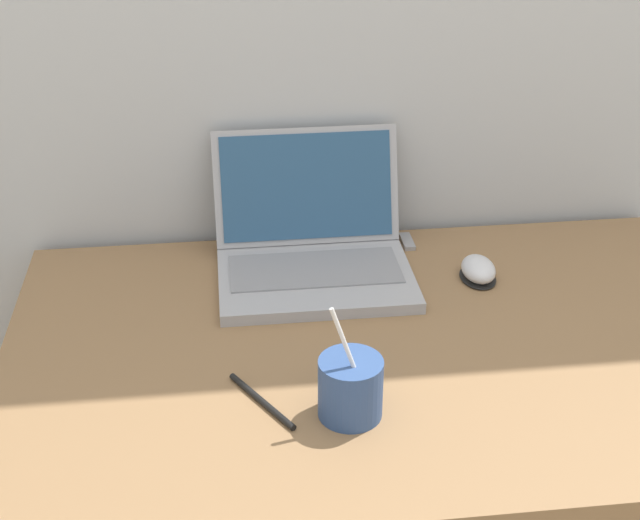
{
  "coord_description": "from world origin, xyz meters",
  "views": [
    {
      "loc": [
        -0.23,
        -0.74,
        1.53
      ],
      "look_at": [
        -0.09,
        0.5,
        0.84
      ],
      "focal_mm": 50.0,
      "sensor_mm": 36.0,
      "label": 1
    }
  ],
  "objects_px": {
    "drink_cup": "(350,387)",
    "usb_stick": "(407,241)",
    "pen": "(262,401)",
    "laptop": "(313,246)",
    "computer_mouse": "(478,270)"
  },
  "relations": [
    {
      "from": "usb_stick",
      "to": "pen",
      "type": "xyz_separation_m",
      "value": [
        -0.3,
        -0.45,
        0.0
      ]
    },
    {
      "from": "laptop",
      "to": "computer_mouse",
      "type": "xyz_separation_m",
      "value": [
        0.28,
        -0.06,
        -0.03
      ]
    },
    {
      "from": "drink_cup",
      "to": "usb_stick",
      "type": "relative_size",
      "value": 2.89
    },
    {
      "from": "usb_stick",
      "to": "pen",
      "type": "relative_size",
      "value": 0.46
    },
    {
      "from": "computer_mouse",
      "to": "laptop",
      "type": "bearing_deg",
      "value": 167.23
    },
    {
      "from": "computer_mouse",
      "to": "pen",
      "type": "bearing_deg",
      "value": -142.24
    },
    {
      "from": "pen",
      "to": "usb_stick",
      "type": "bearing_deg",
      "value": 56.34
    },
    {
      "from": "usb_stick",
      "to": "computer_mouse",
      "type": "bearing_deg",
      "value": -56.86
    },
    {
      "from": "pen",
      "to": "laptop",
      "type": "bearing_deg",
      "value": 72.98
    },
    {
      "from": "usb_stick",
      "to": "drink_cup",
      "type": "bearing_deg",
      "value": -110.39
    },
    {
      "from": "drink_cup",
      "to": "usb_stick",
      "type": "distance_m",
      "value": 0.52
    },
    {
      "from": "laptop",
      "to": "pen",
      "type": "distance_m",
      "value": 0.39
    },
    {
      "from": "computer_mouse",
      "to": "usb_stick",
      "type": "height_order",
      "value": "computer_mouse"
    },
    {
      "from": "laptop",
      "to": "pen",
      "type": "height_order",
      "value": "laptop"
    },
    {
      "from": "drink_cup",
      "to": "usb_stick",
      "type": "bearing_deg",
      "value": 69.61
    }
  ]
}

